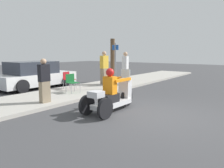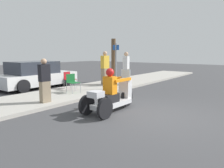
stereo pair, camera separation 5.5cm
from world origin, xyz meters
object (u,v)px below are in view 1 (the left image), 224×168
Objects in this scene: spectator_end_of_line at (44,82)px; tree_trunk at (113,60)px; spectator_by_tree at (104,68)px; parked_car_lot_center at (35,75)px; motorcycle_trike at (112,96)px; street_sign at (115,64)px; folding_chair_set_back at (68,78)px; spectator_mid_group at (125,69)px; folding_chair_curbside at (72,81)px.

tree_trunk reaches higher than spectator_end_of_line.
spectator_by_tree is 0.70× the size of tree_trunk.
spectator_end_of_line is at bearing -119.59° from parked_car_lot_center.
parked_car_lot_center is (1.32, 6.15, 0.17)m from motorcycle_trike.
motorcycle_trike is 0.87× the size of tree_trunk.
street_sign is at bearing -122.51° from spectator_by_tree.
tree_trunk is at bearing 15.69° from spectator_end_of_line.
tree_trunk is at bearing 36.36° from motorcycle_trike.
spectator_by_tree reaches higher than parked_car_lot_center.
tree_trunk is at bearing 3.00° from folding_chair_set_back.
street_sign reaches higher than spectator_mid_group.
motorcycle_trike is 5.28m from spectator_by_tree.
motorcycle_trike is 3.23m from folding_chair_curbside.
parked_car_lot_center is 1.91× the size of street_sign.
motorcycle_trike is 3.78m from street_sign.
street_sign is at bearing -66.96° from parked_car_lot_center.
folding_chair_curbside is (-3.40, 0.60, -0.36)m from spectator_mid_group.
parked_car_lot_center is at bearing 130.50° from spectator_mid_group.
folding_chair_set_back is (-2.20, 0.52, -0.38)m from spectator_by_tree.
folding_chair_curbside is at bearing 169.96° from spectator_mid_group.
street_sign is at bearing 34.19° from motorcycle_trike.
spectator_by_tree reaches higher than folding_chair_set_back.
spectator_mid_group is at bearing 28.46° from motorcycle_trike.
spectator_by_tree is 1.17m from spectator_mid_group.
spectator_end_of_line is at bearing -179.24° from spectator_mid_group.
spectator_by_tree is (4.78, 1.11, 0.13)m from spectator_end_of_line.
street_sign is at bearing -26.13° from folding_chair_curbside.
tree_trunk is (4.62, 1.16, 0.80)m from folding_chair_curbside.
spectator_end_of_line is 2.05m from folding_chair_curbside.
spectator_by_tree is 2.29m from folding_chair_set_back.
street_sign is (1.31, -1.92, 0.69)m from folding_chair_set_back.
spectator_by_tree is 2.92m from folding_chair_curbside.
street_sign reaches higher than spectator_end_of_line.
folding_chair_set_back is at bearing -177.00° from tree_trunk.
spectator_by_tree reaches higher than folding_chair_curbside.
spectator_end_of_line is 5.32m from spectator_mid_group.
spectator_by_tree is 3.76m from parked_car_lot_center.
street_sign is (1.97, -0.96, 0.69)m from folding_chair_curbside.
spectator_mid_group reaches higher than parked_car_lot_center.
folding_chair_set_back is 4.05m from tree_trunk.
spectator_by_tree is at bearing -13.22° from folding_chair_set_back.
parked_car_lot_center is at bearing 85.73° from folding_chair_curbside.
motorcycle_trike is at bearing -143.64° from tree_trunk.
street_sign is at bearing -4.28° from spectator_end_of_line.
spectator_end_of_line is 0.85× the size of spectator_by_tree.
spectator_mid_group is (5.32, 0.07, 0.11)m from spectator_end_of_line.
folding_chair_set_back is at bearing 32.31° from spectator_end_of_line.
motorcycle_trike is at bearing -109.63° from folding_chair_curbside.
folding_chair_curbside is 0.20× the size of parked_car_lot_center.
spectator_by_tree is at bearing 8.68° from folding_chair_curbside.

